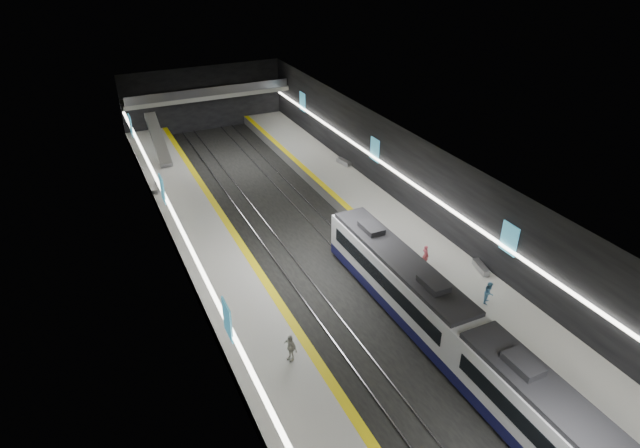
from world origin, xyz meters
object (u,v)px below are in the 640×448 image
bench_right_far (344,162)px  passenger_left_a (290,348)px  train (469,346)px  passenger_right_b (489,293)px  escalator (158,139)px  passenger_right_a (425,255)px  bench_right_near (481,268)px  bench_left_far (156,188)px

bench_right_far → passenger_left_a: bearing=-133.3°
train → passenger_right_b: size_ratio=18.62×
escalator → passenger_right_a: 32.95m
bench_right_far → bench_right_near: bearing=-99.5°
train → passenger_left_a: (-9.15, 4.58, -0.31)m
escalator → bench_left_far: escalator is taller
bench_right_far → passenger_right_b: size_ratio=1.19×
passenger_right_a → passenger_right_b: size_ratio=0.99×
bench_left_far → passenger_right_a: (15.71, -21.36, 0.56)m
train → bench_left_far: bearing=111.3°
escalator → bench_right_far: 20.13m
bench_left_far → passenger_left_a: 26.42m
bench_left_far → bench_right_far: bearing=13.1°
passenger_right_b → passenger_left_a: (-14.03, 0.70, 0.08)m
bench_right_near → passenger_right_b: passenger_right_b is taller
bench_right_far → passenger_right_a: size_ratio=1.20×
bench_left_far → passenger_right_a: bearing=-34.4°
bench_right_near → passenger_right_a: size_ratio=1.16×
bench_left_far → passenger_left_a: size_ratio=1.13×
bench_right_near → bench_left_far: bearing=141.7°
escalator → passenger_right_b: 38.55m
escalator → bench_right_near: escalator is taller
bench_right_near → escalator: bearing=130.8°
bench_right_far → passenger_left_a: (-16.15, -24.19, 0.65)m
bench_left_far → bench_right_near: size_ratio=1.08×
train → bench_right_near: bearing=45.3°
passenger_left_a → bench_right_far: bearing=127.4°
train → escalator: bearing=104.2°
train → passenger_left_a: 10.23m
escalator → passenger_left_a: 34.87m
escalator → passenger_right_a: escalator is taller
escalator → bench_left_far: bearing=-103.1°
passenger_right_b → passenger_left_a: bearing=141.5°
train → passenger_right_a: 10.19m
passenger_right_b → escalator: bearing=77.1°
bench_right_far → passenger_right_b: passenger_right_b is taller
train → passenger_left_a: size_ratio=16.92×
passenger_right_b → passenger_left_a: passenger_left_a is taller
train → bench_left_far: size_ratio=14.99×
escalator → bench_right_far: escalator is taller
escalator → bench_right_far: bearing=-32.1°
bench_right_near → passenger_right_b: 3.88m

